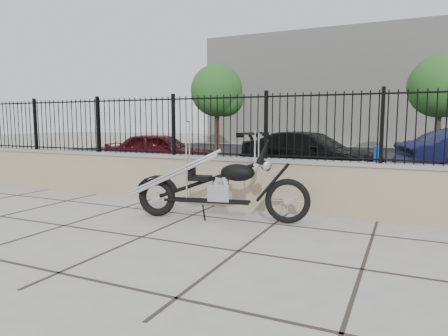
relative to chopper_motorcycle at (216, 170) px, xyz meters
name	(u,v)px	position (x,y,z in m)	size (l,w,h in m)	color
ground_plane	(142,237)	(-0.52, -1.38, -0.85)	(90.00, 90.00, 0.00)	#99968E
parking_lot	(319,160)	(-0.52, 11.12, -0.85)	(30.00, 30.00, 0.00)	black
retaining_wall	(217,181)	(-0.52, 1.12, -0.37)	(14.00, 0.36, 0.96)	gray
iron_fence	(217,126)	(-0.52, 1.12, 0.71)	(14.00, 0.08, 1.20)	black
background_building	(360,89)	(-0.52, 25.12, 3.15)	(22.00, 6.00, 8.00)	beige
chopper_motorcycle	(216,170)	(0.00, 0.00, 0.00)	(2.82, 0.50, 1.69)	black
car_red	(161,151)	(-4.72, 5.44, -0.20)	(1.52, 3.77, 1.28)	#40090F
car_black	(310,153)	(0.14, 6.35, -0.18)	(1.87, 4.60, 1.33)	black
bollard_a	(174,161)	(-3.17, 3.75, -0.31)	(0.13, 0.13, 1.06)	#0D3EC4
bollard_b	(376,173)	(2.29, 3.06, -0.28)	(0.14, 0.14, 1.13)	blue
tree_left	(217,88)	(-7.42, 15.36, 2.74)	(3.03, 3.03, 5.12)	#382619
tree_right	(440,83)	(4.10, 15.29, 2.55)	(2.88, 2.88, 4.86)	#382619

